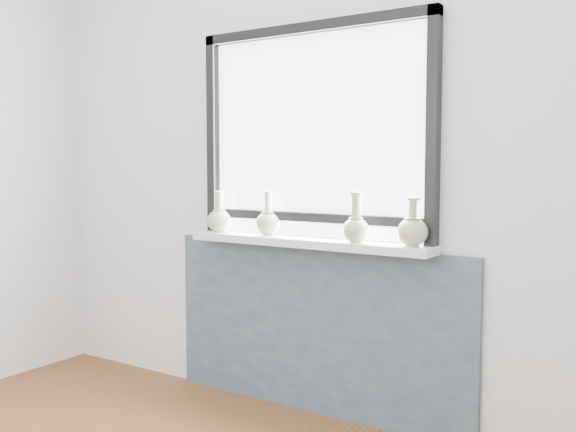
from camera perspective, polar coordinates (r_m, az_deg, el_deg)
The scene contains 8 objects.
back_wall at distance 3.22m, azimuth 2.56°, elevation 5.28°, with size 3.60×0.02×2.60m, color silver.
apron_panel at distance 3.30m, azimuth 2.24°, elevation -10.00°, with size 1.70×0.03×0.86m, color #4D5F6A.
windowsill at distance 3.16m, azimuth 1.60°, elevation -2.34°, with size 1.32×0.18×0.04m, color silver.
window at distance 3.19m, azimuth 2.23°, elevation 7.83°, with size 1.30×0.06×1.05m.
vase_a at distance 3.46m, azimuth -6.12°, elevation -0.25°, with size 0.13×0.13×0.22m.
vase_b at distance 3.28m, azimuth -1.79°, elevation -0.51°, with size 0.13×0.13×0.22m.
vase_c at distance 2.98m, azimuth 6.05°, elevation -0.93°, with size 0.13×0.13×0.23m.
vase_d at distance 2.88m, azimuth 11.01°, elevation -1.23°, with size 0.14×0.14×0.22m.
Camera 1 is at (1.65, -0.95, 1.26)m, focal length 40.00 mm.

